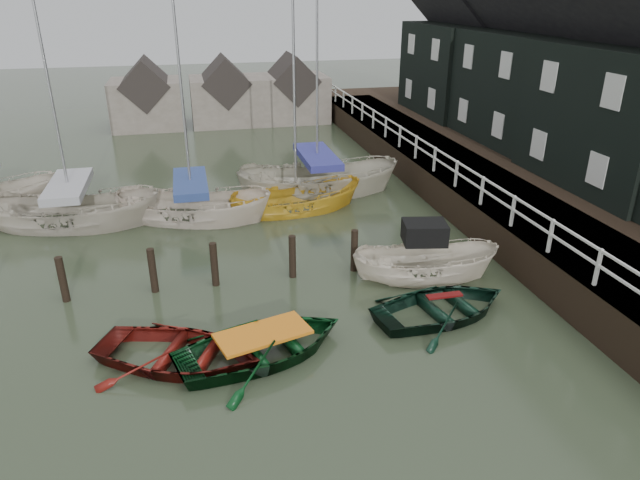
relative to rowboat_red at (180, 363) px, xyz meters
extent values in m
plane|color=#2B3421|center=(2.31, 0.83, 0.00)|extent=(120.00, 120.00, 0.00)
cube|color=black|center=(11.81, 10.83, 1.40)|extent=(3.00, 32.00, 0.20)
cube|color=silver|center=(10.31, 10.83, 2.45)|extent=(0.06, 32.00, 0.06)
cube|color=silver|center=(10.31, 10.83, 2.05)|extent=(0.06, 32.00, 0.06)
cube|color=black|center=(17.31, 10.83, 0.00)|extent=(14.00, 38.00, 1.50)
cube|color=black|center=(17.31, 12.83, 4.00)|extent=(6.00, 7.00, 5.00)
cube|color=black|center=(17.31, 19.83, 4.00)|extent=(6.40, 7.00, 5.00)
cylinder|color=black|center=(-3.19, 3.83, 0.50)|extent=(0.22, 0.22, 1.80)
cylinder|color=black|center=(-0.69, 3.83, 0.50)|extent=(0.22, 0.22, 1.80)
cylinder|color=black|center=(1.11, 3.83, 0.50)|extent=(0.22, 0.22, 1.80)
cylinder|color=black|center=(3.51, 3.83, 0.50)|extent=(0.22, 0.22, 1.80)
cylinder|color=black|center=(5.51, 3.83, 0.50)|extent=(0.22, 0.22, 1.80)
cylinder|color=black|center=(7.81, 3.83, 0.50)|extent=(0.22, 0.22, 1.80)
cube|color=#665B51|center=(-1.69, 26.83, 1.50)|extent=(4.50, 4.00, 3.00)
cube|color=#282321|center=(-1.69, 26.83, 2.80)|extent=(3.18, 4.08, 3.18)
cube|color=#665B51|center=(3.31, 26.83, 1.50)|extent=(4.50, 4.00, 3.00)
cube|color=#282321|center=(3.31, 26.83, 2.80)|extent=(3.18, 4.08, 3.18)
cube|color=#665B51|center=(7.81, 26.83, 1.50)|extent=(4.50, 4.00, 3.00)
cube|color=#282321|center=(7.81, 26.83, 2.80)|extent=(3.18, 4.08, 3.18)
imported|color=#5E120D|center=(0.00, 0.00, 0.00)|extent=(5.00, 4.45, 0.86)
imported|color=black|center=(2.03, -0.17, 0.00)|extent=(5.03, 4.17, 0.90)
imported|color=black|center=(7.14, 0.59, 0.00)|extent=(4.51, 3.58, 0.84)
imported|color=silver|center=(7.49, 2.79, 0.00)|extent=(4.74, 2.54, 1.74)
cube|color=black|center=(7.49, 2.99, 1.49)|extent=(1.47, 1.24, 0.65)
imported|color=#BEB4A2|center=(-3.87, 10.01, 0.00)|extent=(7.11, 3.88, 2.60)
cylinder|color=#B2B2B7|center=(-3.87, 10.01, 5.40)|extent=(0.10, 0.10, 7.94)
cube|color=#97979D|center=(-3.87, 10.01, 1.55)|extent=(3.90, 2.09, 0.30)
imported|color=beige|center=(0.60, 9.59, 0.00)|extent=(6.74, 4.49, 2.44)
cylinder|color=#B2B2B7|center=(0.60, 9.59, 6.15)|extent=(0.10, 0.10, 9.62)
cube|color=navy|center=(0.60, 9.59, 1.46)|extent=(3.69, 2.43, 0.30)
imported|color=gold|center=(4.74, 9.63, 0.00)|extent=(5.66, 2.58, 2.12)
cylinder|color=#B2B2B7|center=(4.74, 9.63, 5.53)|extent=(0.10, 0.10, 8.73)
imported|color=#BDB6A1|center=(6.08, 11.64, 0.00)|extent=(7.42, 3.80, 2.73)
cylinder|color=#B2B2B7|center=(6.08, 11.64, 6.49)|extent=(0.10, 0.10, 9.98)
cube|color=navy|center=(6.08, 11.64, 1.62)|extent=(4.07, 2.04, 0.30)
camera|label=1|loc=(0.73, -11.92, 8.34)|focal=32.00mm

